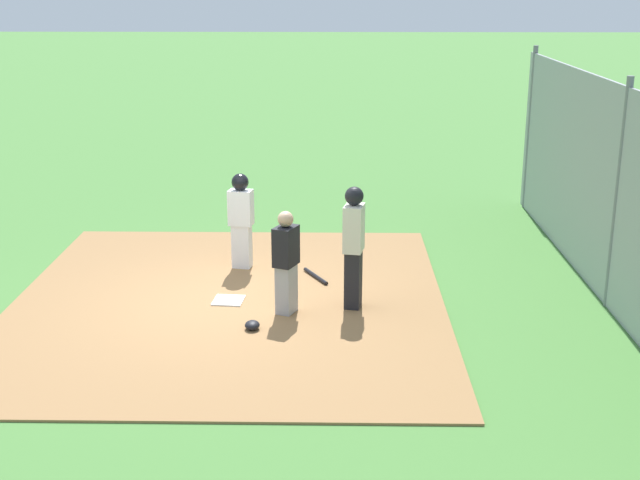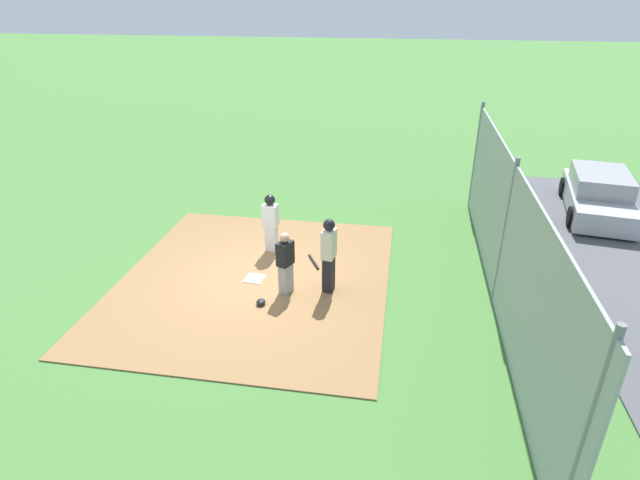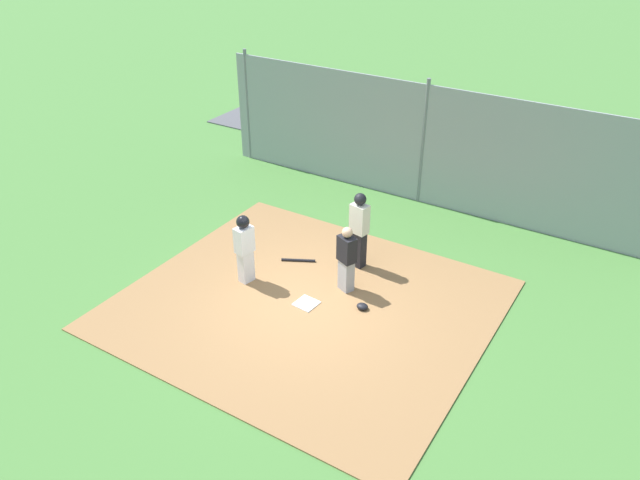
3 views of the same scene
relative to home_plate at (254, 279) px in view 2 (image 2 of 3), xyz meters
name	(u,v)px [view 2 (image 2 of 3)]	position (x,y,z in m)	size (l,w,h in m)	color
ground_plane	(255,280)	(0.00, 0.00, -0.04)	(140.00, 140.00, 0.00)	#477A38
dirt_infield	(254,279)	(0.00, 0.00, -0.03)	(7.20, 6.40, 0.03)	olive
home_plate	(254,279)	(0.00, 0.00, 0.00)	(0.44, 0.44, 0.02)	white
catcher	(285,262)	(-0.43, -0.89, 0.76)	(0.45, 0.39, 1.50)	#9E9EA3
umpire	(329,254)	(-0.19, -1.85, 0.94)	(0.42, 0.33, 1.80)	black
runner	(271,220)	(1.57, -0.04, 0.89)	(0.32, 0.42, 1.59)	silver
baseball_bat	(314,262)	(1.04, -1.27, 0.02)	(0.06, 0.06, 0.78)	black
catcher_mask	(261,302)	(-1.06, -0.46, 0.05)	(0.24, 0.20, 0.12)	black
backstop_fence	(504,237)	(0.00, -5.60, 1.56)	(12.00, 0.10, 3.35)	#93999E
parked_car_silver	(598,195)	(5.79, -9.44, 0.57)	(4.42, 2.38, 1.28)	#B2B2B7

